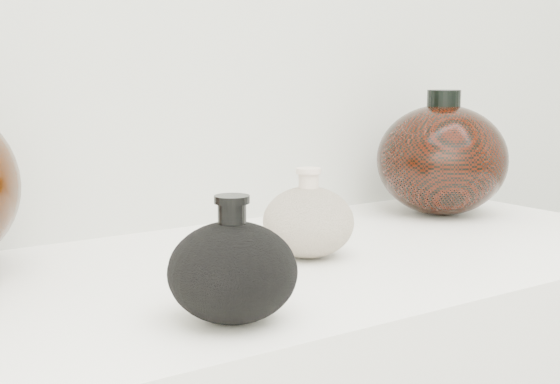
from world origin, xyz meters
TOP-DOWN VIEW (x-y plane):
  - black_gourd_vase at (-0.12, 0.79)m, footprint 0.13×0.13m
  - cream_gourd_vase at (0.08, 0.95)m, footprint 0.13×0.13m
  - right_round_pot at (0.43, 1.05)m, footprint 0.24×0.24m

SIDE VIEW (x-z plane):
  - cream_gourd_vase at x=0.08m, z-range 0.89..1.00m
  - black_gourd_vase at x=-0.12m, z-range 0.89..1.01m
  - right_round_pot at x=0.43m, z-range 0.89..1.09m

